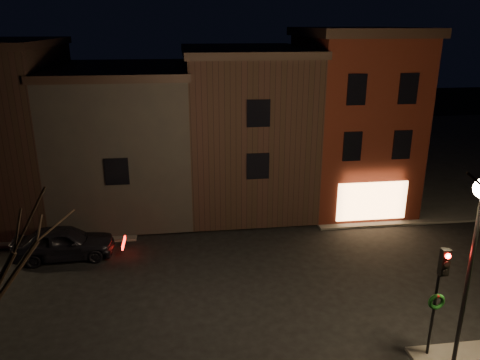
# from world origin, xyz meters

# --- Properties ---
(ground) EXTENTS (120.00, 120.00, 0.00)m
(ground) POSITION_xyz_m (0.00, 0.00, 0.00)
(ground) COLOR black
(ground) RESTS_ON ground
(sidewalk_far_right) EXTENTS (30.00, 30.00, 0.12)m
(sidewalk_far_right) POSITION_xyz_m (20.00, 20.00, 0.06)
(sidewalk_far_right) COLOR #2D2B28
(sidewalk_far_right) RESTS_ON ground
(corner_building) EXTENTS (6.50, 8.50, 10.50)m
(corner_building) POSITION_xyz_m (8.00, 9.47, 5.40)
(corner_building) COLOR #49160D
(corner_building) RESTS_ON ground
(row_building_a) EXTENTS (7.30, 10.30, 9.40)m
(row_building_a) POSITION_xyz_m (1.50, 10.50, 4.83)
(row_building_a) COLOR black
(row_building_a) RESTS_ON ground
(row_building_b) EXTENTS (7.80, 10.30, 8.40)m
(row_building_b) POSITION_xyz_m (-5.75, 10.50, 4.33)
(row_building_b) COLOR black
(row_building_b) RESTS_ON ground
(street_lamp_near) EXTENTS (0.60, 0.60, 6.48)m
(street_lamp_near) POSITION_xyz_m (6.20, -6.00, 5.18)
(street_lamp_near) COLOR black
(street_lamp_near) RESTS_ON sidewalk_near_right
(traffic_signal) EXTENTS (0.58, 0.38, 4.05)m
(traffic_signal) POSITION_xyz_m (5.60, -5.51, 2.81)
(traffic_signal) COLOR black
(traffic_signal) RESTS_ON sidewalk_near_right
(parked_car_a) EXTENTS (4.79, 2.09, 1.61)m
(parked_car_a) POSITION_xyz_m (-8.28, 3.63, 0.80)
(parked_car_a) COLOR black
(parked_car_a) RESTS_ON ground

